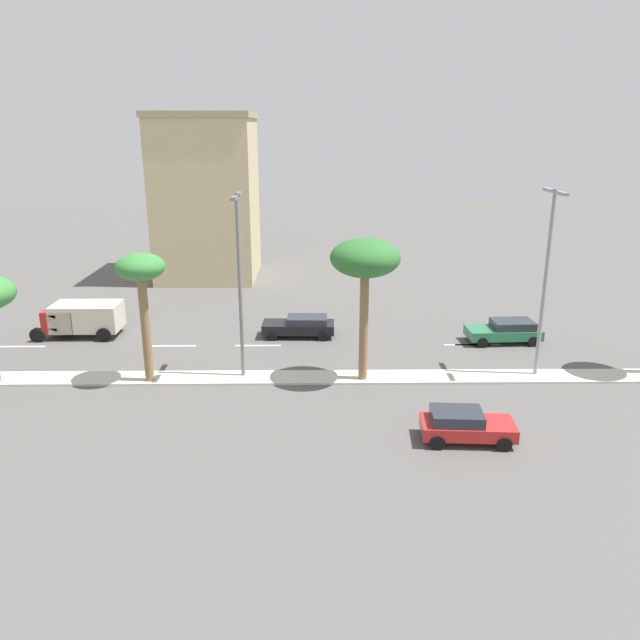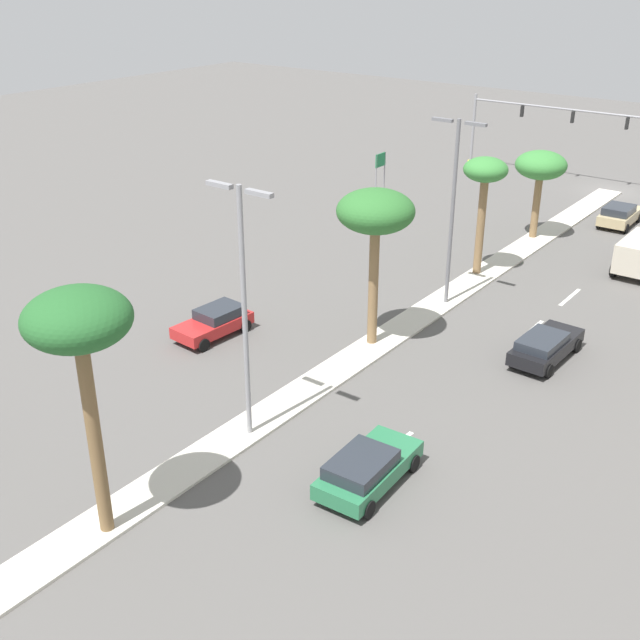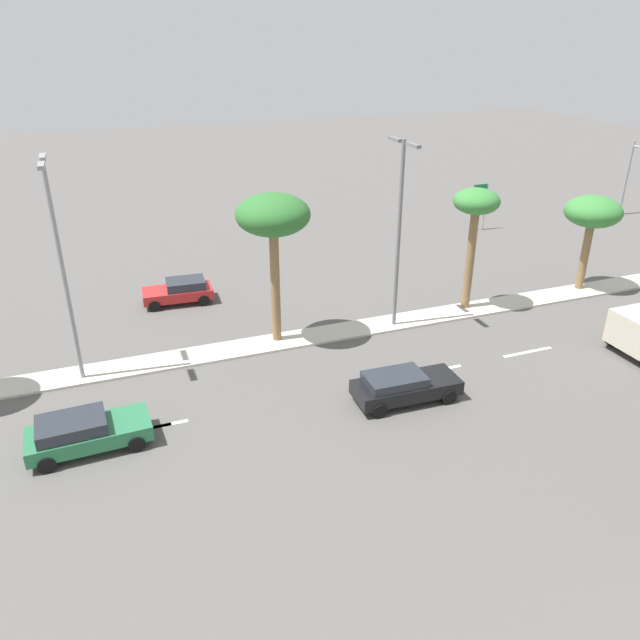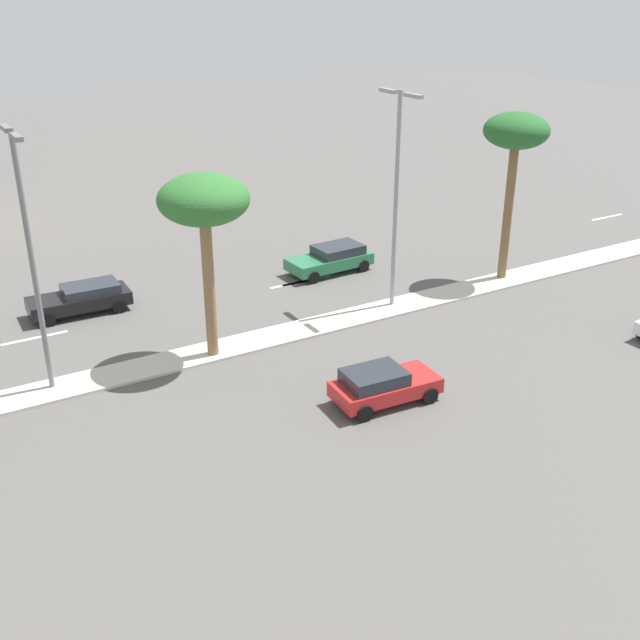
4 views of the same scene
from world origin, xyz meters
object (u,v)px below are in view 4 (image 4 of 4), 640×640
Objects in this scene: street_lamp_outboard at (29,244)px; sedan_black_inboard at (82,298)px; palm_tree_rear at (516,137)px; palm_tree_trailing at (204,204)px; sedan_green_center at (332,258)px; street_lamp_inboard at (397,184)px; sedan_red_outboard at (382,385)px.

sedan_black_inboard is at bearing 156.31° from street_lamp_outboard.
palm_tree_rear is 1.81× the size of sedan_black_inboard.
palm_tree_trailing reaches higher than sedan_black_inboard.
sedan_black_inboard is at bearing -95.50° from sedan_green_center.
street_lamp_inboard reaches higher than sedan_green_center.
sedan_green_center is 12.83m from sedan_black_inboard.
sedan_green_center is (-5.48, 15.71, -5.03)m from street_lamp_outboard.
palm_tree_rear is 7.13m from street_lamp_inboard.
sedan_black_inboard is (-13.87, -7.24, -0.01)m from sedan_red_outboard.
sedan_black_inboard is at bearing -108.47° from palm_tree_rear.
palm_tree_trailing is 12.48m from sedan_green_center.
sedan_black_inboard is (-1.23, -12.77, -0.02)m from sedan_green_center.
sedan_green_center is at bearing -127.48° from palm_tree_rear.
palm_tree_trailing is at bearing -150.12° from sedan_red_outboard.
palm_tree_rear is 22.78m from street_lamp_outboard.
street_lamp_inboard is at bearing 0.26° from sedan_green_center.
palm_tree_trailing is at bearing 85.30° from street_lamp_outboard.
street_lamp_inboard is at bearing 142.30° from sedan_red_outboard.
sedan_red_outboard is at bearing 29.88° from palm_tree_trailing.
palm_tree_rear is at bearing 71.53° from sedan_black_inboard.
sedan_green_center is at bearing 122.68° from palm_tree_trailing.
palm_tree_rear is 11.00m from sedan_green_center.
sedan_black_inboard is (-6.61, -19.79, -6.56)m from palm_tree_rear.
palm_tree_trailing is 0.77× the size of street_lamp_outboard.
palm_tree_rear reaches higher than sedan_red_outboard.
street_lamp_outboard is at bearing -94.70° from palm_tree_trailing.
sedan_red_outboard is at bearing -59.95° from palm_tree_rear.
palm_tree_rear is 21.87m from sedan_black_inboard.
palm_tree_rear is at bearing 92.17° from palm_tree_trailing.
palm_tree_rear is 0.85× the size of street_lamp_inboard.
street_lamp_inboard is (-0.55, 9.38, -0.56)m from palm_tree_trailing.
palm_tree_trailing is 6.42m from street_lamp_outboard.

